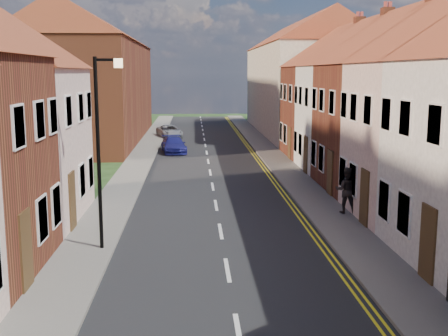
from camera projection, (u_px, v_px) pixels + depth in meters
road at (213, 187)px, 28.00m from camera, size 7.00×90.00×0.02m
pavement_left at (124, 187)px, 27.75m from camera, size 1.80×90.00×0.12m
pavement_right at (300, 185)px, 28.23m from camera, size 1.80×90.00×0.12m
cottage_r_pink at (408, 97)px, 26.67m from camera, size 8.30×6.00×9.00m
cottage_r_white_far at (373, 93)px, 31.98m from camera, size 8.30×5.20×9.00m
cottage_r_cream_far at (347, 90)px, 37.30m from camera, size 8.30×6.00×9.00m
block_right_far at (303, 76)px, 52.22m from camera, size 8.30×24.20×10.50m
block_left_far at (91, 77)px, 46.29m from camera, size 8.30×24.20×10.50m
lamppost at (101, 141)px, 17.35m from camera, size 0.88×0.15×6.00m
car_far at (174, 145)px, 39.78m from camera, size 2.09×4.04×1.12m
car_distant at (170, 131)px, 49.17m from camera, size 2.71×4.18×1.07m
pedestrian_right_b at (347, 190)px, 22.20m from camera, size 1.07×0.94×1.84m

